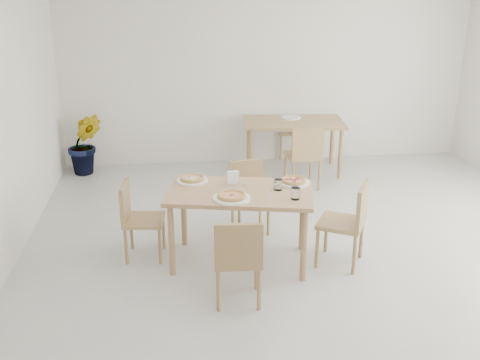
{
  "coord_description": "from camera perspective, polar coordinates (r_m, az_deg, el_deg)",
  "views": [
    {
      "loc": [
        -1.37,
        -4.64,
        2.67
      ],
      "look_at": [
        -0.79,
        0.29,
        0.86
      ],
      "focal_mm": 42.0,
      "sensor_mm": 36.0,
      "label": 1
    }
  ],
  "objects": [
    {
      "name": "chair_north",
      "position": [
        6.17,
        0.87,
        -1.1
      ],
      "size": [
        0.42,
        0.42,
        0.77
      ],
      "rotation": [
        0.0,
        0.0,
        0.12
      ],
      "color": "tan",
      "rests_on": "ground"
    },
    {
      "name": "chair_west",
      "position": [
        5.63,
        -10.5,
        -3.49
      ],
      "size": [
        0.42,
        0.42,
        0.78
      ],
      "rotation": [
        0.0,
        0.0,
        1.48
      ],
      "color": "tan",
      "rests_on": "ground"
    },
    {
      "name": "napkin_holder",
      "position": [
        5.46,
        -0.72,
        0.19
      ],
      "size": [
        0.13,
        0.08,
        0.14
      ],
      "rotation": [
        0.0,
        0.0,
        0.14
      ],
      "color": "silver",
      "rests_on": "main_table"
    },
    {
      "name": "fork_a",
      "position": [
        5.25,
        3.11,
        -1.41
      ],
      "size": [
        0.09,
        0.16,
        0.01
      ],
      "primitive_type": "cube",
      "rotation": [
        0.0,
        0.0,
        -0.44
      ],
      "color": "silver",
      "rests_on": "main_table"
    },
    {
      "name": "second_table",
      "position": [
        7.98,
        5.46,
        5.38
      ],
      "size": [
        1.45,
        0.92,
        0.75
      ],
      "rotation": [
        0.0,
        0.0,
        -0.09
      ],
      "color": "tan",
      "rests_on": "ground"
    },
    {
      "name": "plate_margherita",
      "position": [
        5.13,
        -0.86,
        -1.84
      ],
      "size": [
        0.34,
        0.34,
        0.02
      ],
      "primitive_type": "cylinder",
      "color": "white",
      "rests_on": "main_table"
    },
    {
      "name": "chair_back_n",
      "position": [
        8.79,
        5.21,
        5.45
      ],
      "size": [
        0.44,
        0.44,
        0.8
      ],
      "rotation": [
        0.0,
        0.0,
        -0.12
      ],
      "color": "tan",
      "rests_on": "ground"
    },
    {
      "name": "plate_mushroom",
      "position": [
        5.58,
        -4.88,
        -0.05
      ],
      "size": [
        0.31,
        0.31,
        0.02
      ],
      "primitive_type": "cylinder",
      "color": "white",
      "rests_on": "main_table"
    },
    {
      "name": "plate_empty",
      "position": [
        8.1,
        5.2,
        6.34
      ],
      "size": [
        0.29,
        0.29,
        0.02
      ],
      "primitive_type": "cylinder",
      "color": "white",
      "rests_on": "second_table"
    },
    {
      "name": "tumbler_a",
      "position": [
        5.13,
        5.64,
        -1.37
      ],
      "size": [
        0.08,
        0.08,
        0.11
      ],
      "primitive_type": "cylinder",
      "color": "white",
      "rests_on": "main_table"
    },
    {
      "name": "pizza_pepperoni",
      "position": [
        5.53,
        5.46,
        -0.02
      ],
      "size": [
        0.28,
        0.28,
        0.03
      ],
      "rotation": [
        0.0,
        0.0,
        0.16
      ],
      "color": "tan",
      "rests_on": "plate_pepperoni"
    },
    {
      "name": "plate_pepperoni",
      "position": [
        5.53,
        5.46,
        -0.24
      ],
      "size": [
        0.31,
        0.31,
        0.02
      ],
      "primitive_type": "cylinder",
      "color": "white",
      "rests_on": "main_table"
    },
    {
      "name": "chair_east",
      "position": [
        5.47,
        11.08,
        -3.84
      ],
      "size": [
        0.57,
        0.57,
        0.84
      ],
      "rotation": [
        0.0,
        0.0,
        -2.07
      ],
      "color": "tan",
      "rests_on": "ground"
    },
    {
      "name": "main_table",
      "position": [
        5.36,
        0.0,
        -2.02
      ],
      "size": [
        1.49,
        1.03,
        0.75
      ],
      "rotation": [
        0.0,
        0.0,
        -0.2
      ],
      "color": "tan",
      "rests_on": "ground"
    },
    {
      "name": "potted_plant",
      "position": [
        8.21,
        -15.47,
        3.55
      ],
      "size": [
        0.53,
        0.45,
        0.88
      ],
      "primitive_type": "imported",
      "rotation": [
        0.0,
        0.0,
        0.14
      ],
      "color": "#1E6527",
      "rests_on": "ground"
    },
    {
      "name": "fork_b",
      "position": [
        5.47,
        0.5,
        -0.48
      ],
      "size": [
        0.03,
        0.17,
        0.01
      ],
      "primitive_type": "cube",
      "rotation": [
        0.0,
        0.0,
        0.11
      ],
      "color": "silver",
      "rests_on": "main_table"
    },
    {
      "name": "pizza_margherita",
      "position": [
        5.12,
        -0.87,
        -1.61
      ],
      "size": [
        0.3,
        0.3,
        0.03
      ],
      "rotation": [
        0.0,
        0.0,
        -0.13
      ],
      "color": "tan",
      "rests_on": "plate_margherita"
    },
    {
      "name": "chair_back_s",
      "position": [
        7.37,
        6.59,
        2.77
      ],
      "size": [
        0.46,
        0.46,
        0.86
      ],
      "rotation": [
        0.0,
        0.0,
        3.23
      ],
      "color": "tan",
      "rests_on": "ground"
    },
    {
      "name": "chair_south",
      "position": [
        4.73,
        -0.19,
        -7.71
      ],
      "size": [
        0.43,
        0.43,
        0.81
      ],
      "rotation": [
        0.0,
        0.0,
        3.07
      ],
      "color": "tan",
      "rests_on": "ground"
    },
    {
      "name": "tumbler_b",
      "position": [
        5.33,
        3.9,
        -0.48
      ],
      "size": [
        0.08,
        0.08,
        0.11
      ],
      "primitive_type": "cylinder",
      "color": "white",
      "rests_on": "main_table"
    },
    {
      "name": "pizza_mushroom",
      "position": [
        5.57,
        -4.89,
        0.17
      ],
      "size": [
        0.24,
        0.24,
        0.03
      ],
      "rotation": [
        0.0,
        0.0,
        0.0
      ],
      "color": "tan",
      "rests_on": "plate_mushroom"
    }
  ]
}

